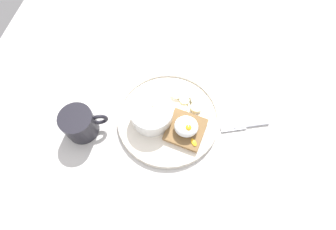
{
  "coord_description": "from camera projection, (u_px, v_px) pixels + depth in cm",
  "views": [
    {
      "loc": [
        -6.25,
        29.14,
        69.41
      ],
      "look_at": [
        0.0,
        0.0,
        5.0
      ],
      "focal_mm": 28.0,
      "sensor_mm": 36.0,
      "label": 1
    }
  ],
  "objects": [
    {
      "name": "oatmeal_bowl",
      "position": [
        152.0,
        113.0,
        0.7
      ],
      "size": [
        11.64,
        11.64,
        5.58
      ],
      "color": "white",
      "rests_on": "plate"
    },
    {
      "name": "banana_slice_front",
      "position": [
        187.0,
        94.0,
        0.75
      ],
      "size": [
        5.12,
        5.12,
        1.6
      ],
      "color": "beige",
      "rests_on": "plate"
    },
    {
      "name": "poached_egg",
      "position": [
        186.0,
        127.0,
        0.68
      ],
      "size": [
        7.08,
        7.69,
        3.66
      ],
      "color": "white",
      "rests_on": "toast_slice"
    },
    {
      "name": "banana_slice_inner",
      "position": [
        196.0,
        108.0,
        0.73
      ],
      "size": [
        3.91,
        4.0,
        1.55
      ],
      "color": "beige",
      "rests_on": "plate"
    },
    {
      "name": "banana_slice_right",
      "position": [
        177.0,
        94.0,
        0.75
      ],
      "size": [
        4.75,
        4.8,
        1.48
      ],
      "color": "beige",
      "rests_on": "plate"
    },
    {
      "name": "banana_slice_outer",
      "position": [
        181.0,
        108.0,
        0.73
      ],
      "size": [
        4.2,
        4.26,
        1.28
      ],
      "color": "beige",
      "rests_on": "plate"
    },
    {
      "name": "plate",
      "position": [
        168.0,
        118.0,
        0.73
      ],
      "size": [
        28.47,
        28.47,
        1.6
      ],
      "color": "silver",
      "rests_on": "ground_plane"
    },
    {
      "name": "toast_slice",
      "position": [
        186.0,
        130.0,
        0.7
      ],
      "size": [
        11.31,
        11.31,
        1.49
      ],
      "color": "brown",
      "rests_on": "plate"
    },
    {
      "name": "knife",
      "position": [
        245.0,
        126.0,
        0.72
      ],
      "size": [
        13.26,
        5.86,
        0.8
      ],
      "color": "silver",
      "rests_on": "ground_plane"
    },
    {
      "name": "banana_slice_left",
      "position": [
        184.0,
        101.0,
        0.74
      ],
      "size": [
        4.11,
        4.12,
        1.61
      ],
      "color": "beige",
      "rests_on": "plate"
    },
    {
      "name": "ground_plane",
      "position": [
        168.0,
        121.0,
        0.75
      ],
      "size": [
        120.0,
        120.0,
        2.0
      ],
      "primitive_type": "cube",
      "color": "beige",
      "rests_on": "ground"
    },
    {
      "name": "coffee_mug",
      "position": [
        80.0,
        124.0,
        0.69
      ],
      "size": [
        11.6,
        8.76,
        8.05
      ],
      "color": "black",
      "rests_on": "ground_plane"
    },
    {
      "name": "banana_slice_back",
      "position": [
        196.0,
        100.0,
        0.75
      ],
      "size": [
        4.22,
        4.16,
        1.39
      ],
      "color": "beige",
      "rests_on": "plate"
    }
  ]
}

